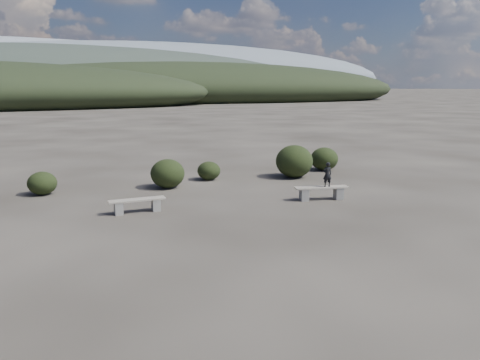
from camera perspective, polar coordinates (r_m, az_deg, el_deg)
name	(u,v)px	position (r m, az deg, el deg)	size (l,w,h in m)	color
ground	(270,254)	(11.28, 3.74, -9.01)	(1200.00, 1200.00, 0.00)	#28241F
bench_left	(137,204)	(15.10, -12.40, -2.92)	(1.76, 0.38, 0.44)	slate
bench_right	(321,192)	(16.63, 9.89, -1.44)	(1.93, 0.83, 0.47)	slate
seated_person	(327,174)	(16.57, 10.59, 0.67)	(0.32, 0.21, 0.86)	black
shrub_a	(42,183)	(18.64, -22.97, -0.36)	(1.04, 1.04, 0.85)	black
shrub_b	(168,174)	(18.51, -8.82, 0.78)	(1.33, 1.33, 1.14)	black
shrub_c	(209,171)	(19.94, -3.81, 1.14)	(0.98, 0.98, 0.79)	black
shrub_d	(294,161)	(20.55, 6.63, 2.28)	(1.62, 1.62, 1.42)	black
shrub_e	(324,159)	(22.54, 10.24, 2.55)	(1.30, 1.30, 1.09)	black
mountain_ridges	(32,76)	(348.56, -24.03, 11.53)	(500.00, 400.00, 56.00)	black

